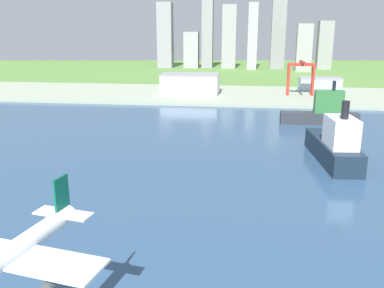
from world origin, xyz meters
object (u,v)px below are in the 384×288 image
Objects in this scene: port_crane_red at (301,70)px; warehouse_main at (191,83)px; warehouse_annex at (320,84)px; cargo_ship at (335,145)px; container_barge at (323,112)px; airplane_landing at (3,260)px.

port_crane_red is 0.63× the size of warehouse_main.
port_crane_red is 0.84× the size of warehouse_annex.
container_barge is at bearing 84.14° from cargo_ship.
airplane_landing reaches higher than port_crane_red.
port_crane_red is (8.62, 228.65, 19.53)m from cargo_ship.
airplane_landing is 0.70× the size of cargo_ship.
port_crane_red is at bearing -122.93° from warehouse_annex.
airplane_landing is 0.69× the size of warehouse_main.
warehouse_main is at bearing 179.53° from port_crane_red.
container_barge reaches higher than warehouse_main.
port_crane_red reaches higher than container_barge.
container_barge is 178.30m from warehouse_main.
cargo_ship is at bearing -97.54° from warehouse_annex.
container_barge is 0.93× the size of warehouse_main.
warehouse_annex is at bearing 15.76° from warehouse_main.
airplane_landing reaches higher than cargo_ship.
cargo_ship is 0.99× the size of warehouse_main.
cargo_ship reaches higher than warehouse_annex.
warehouse_main is (-118.36, 0.97, -16.11)m from port_crane_red.
container_barge is 1.46× the size of port_crane_red.
warehouse_main is (-119.76, 132.04, 3.76)m from container_barge.
container_barge reaches higher than warehouse_annex.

